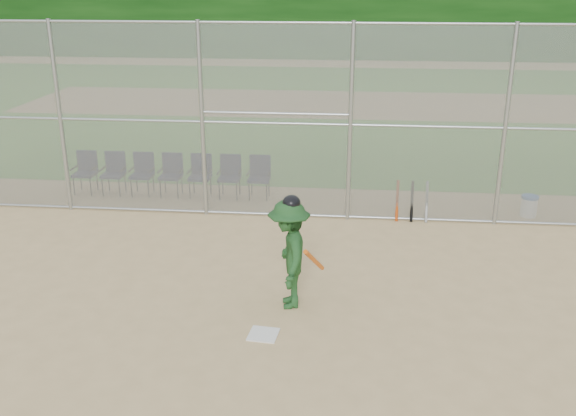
# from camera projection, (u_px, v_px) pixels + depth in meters

# --- Properties ---
(ground) EXTENTS (100.00, 100.00, 0.00)m
(ground) POSITION_uv_depth(u_px,v_px,m) (270.00, 344.00, 8.83)
(ground) COLOR tan
(ground) RESTS_ON ground
(grass_strip) EXTENTS (100.00, 100.00, 0.00)m
(grass_strip) POSITION_uv_depth(u_px,v_px,m) (326.00, 103.00, 25.68)
(grass_strip) COLOR #326E21
(grass_strip) RESTS_ON ground
(dirt_patch_far) EXTENTS (24.00, 24.00, 0.00)m
(dirt_patch_far) POSITION_uv_depth(u_px,v_px,m) (326.00, 103.00, 25.68)
(dirt_patch_far) COLOR tan
(dirt_patch_far) RESTS_ON ground
(backstop_fence) EXTENTS (16.09, 0.09, 4.00)m
(backstop_fence) POSITION_uv_depth(u_px,v_px,m) (300.00, 120.00, 12.81)
(backstop_fence) COLOR gray
(backstop_fence) RESTS_ON ground
(home_plate) EXTENTS (0.45, 0.45, 0.02)m
(home_plate) POSITION_uv_depth(u_px,v_px,m) (263.00, 334.00, 9.05)
(home_plate) COLOR silver
(home_plate) RESTS_ON ground
(batter_at_plate) EXTENTS (0.94, 1.34, 1.78)m
(batter_at_plate) POSITION_uv_depth(u_px,v_px,m) (289.00, 253.00, 9.60)
(batter_at_plate) COLOR #1C461E
(batter_at_plate) RESTS_ON ground
(water_cooler) EXTENTS (0.36, 0.36, 0.45)m
(water_cooler) POSITION_uv_depth(u_px,v_px,m) (529.00, 206.00, 13.50)
(water_cooler) COLOR white
(water_cooler) RESTS_ON ground
(spare_bats) EXTENTS (0.66, 0.29, 0.84)m
(spare_bats) POSITION_uv_depth(u_px,v_px,m) (412.00, 201.00, 13.19)
(spare_bats) COLOR #D84C14
(spare_bats) RESTS_ON ground
(chair_0) EXTENTS (0.54, 0.52, 0.96)m
(chair_0) POSITION_uv_depth(u_px,v_px,m) (84.00, 173.00, 14.89)
(chair_0) COLOR black
(chair_0) RESTS_ON ground
(chair_1) EXTENTS (0.54, 0.52, 0.96)m
(chair_1) POSITION_uv_depth(u_px,v_px,m) (113.00, 174.00, 14.82)
(chair_1) COLOR black
(chair_1) RESTS_ON ground
(chair_2) EXTENTS (0.54, 0.52, 0.96)m
(chair_2) POSITION_uv_depth(u_px,v_px,m) (142.00, 175.00, 14.76)
(chair_2) COLOR black
(chair_2) RESTS_ON ground
(chair_3) EXTENTS (0.54, 0.52, 0.96)m
(chair_3) POSITION_uv_depth(u_px,v_px,m) (171.00, 176.00, 14.70)
(chair_3) COLOR black
(chair_3) RESTS_ON ground
(chair_4) EXTENTS (0.54, 0.52, 0.96)m
(chair_4) POSITION_uv_depth(u_px,v_px,m) (200.00, 176.00, 14.63)
(chair_4) COLOR black
(chair_4) RESTS_ON ground
(chair_5) EXTENTS (0.54, 0.52, 0.96)m
(chair_5) POSITION_uv_depth(u_px,v_px,m) (229.00, 177.00, 14.57)
(chair_5) COLOR black
(chair_5) RESTS_ON ground
(chair_6) EXTENTS (0.54, 0.52, 0.96)m
(chair_6) POSITION_uv_depth(u_px,v_px,m) (259.00, 178.00, 14.51)
(chair_6) COLOR black
(chair_6) RESTS_ON ground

